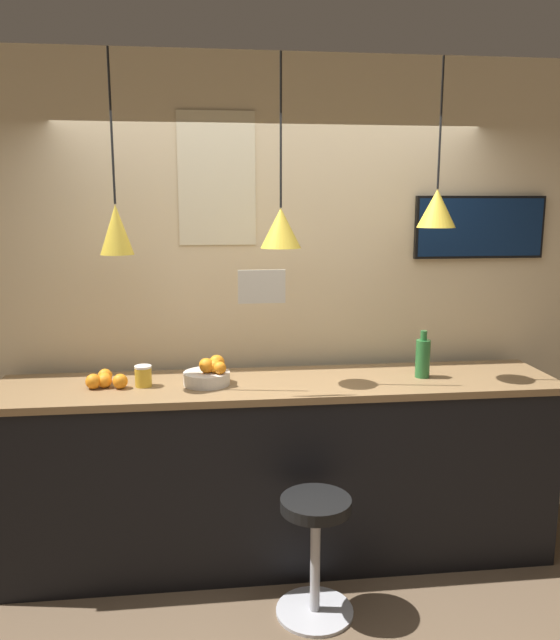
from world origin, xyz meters
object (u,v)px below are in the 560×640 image
Objects in this scene: juice_bottle at (423,358)px; spread_jar at (143,376)px; bar_stool at (315,537)px; mounted_tv at (480,227)px; fruit_bowl at (209,374)px.

spread_jar is (-1.57, 0.00, -0.06)m from juice_bottle.
juice_bottle is (0.71, 0.54, 0.76)m from bar_stool.
mounted_tv is (1.17, 0.92, 1.48)m from bar_stool.
juice_bottle is 0.94m from mounted_tv.
bar_stool is at bearing -141.94° from mounted_tv.
juice_bottle is 2.35× the size of spread_jar.
bar_stool is at bearing -142.66° from juice_bottle.
juice_bottle is 1.57m from spread_jar.
bar_stool is 2.10m from mounted_tv.
juice_bottle is at bearing 37.34° from bar_stool.
fruit_bowl reaches higher than bar_stool.
fruit_bowl is at bearing -179.97° from juice_bottle.
fruit_bowl is 0.35m from spread_jar.
mounted_tv is (0.47, 0.38, 0.72)m from juice_bottle.
spread_jar is at bearing 180.00° from juice_bottle.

